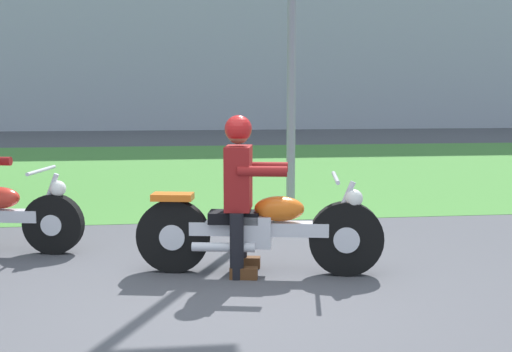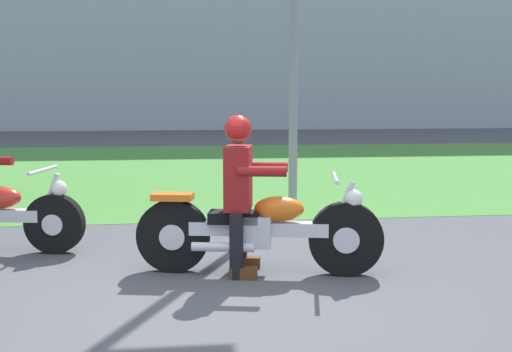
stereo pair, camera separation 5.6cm
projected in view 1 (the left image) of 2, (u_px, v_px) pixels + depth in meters
ground at (208, 305)px, 4.77m from camera, size 120.00×120.00×0.00m
grass_verge at (186, 168)px, 13.75m from camera, size 60.00×12.00×0.01m
motorcycle_lead at (260, 230)px, 5.56m from camera, size 2.17×0.74×0.88m
rider_lead at (241, 182)px, 5.52m from camera, size 0.61×0.53×1.41m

